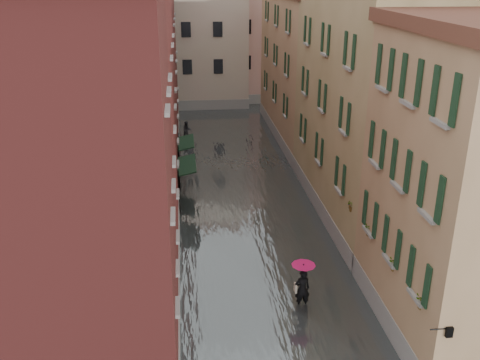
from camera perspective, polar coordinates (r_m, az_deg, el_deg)
ground at (r=23.33m, az=3.68°, el=-13.41°), size 120.00×120.00×0.00m
floodwater at (r=34.63m, az=0.11°, el=-0.90°), size 10.00×60.00×0.20m
building_left_near at (r=18.49m, az=-16.63°, el=-1.17°), size 6.00×8.00×13.00m
building_left_mid at (r=28.91m, az=-13.02°, el=6.81°), size 6.00×14.00×12.50m
building_left_far at (r=43.41m, az=-10.98°, el=12.82°), size 6.00×16.00×14.00m
building_right_near at (r=21.21m, az=24.01°, el=-1.42°), size 6.00×8.00×11.50m
building_right_mid at (r=30.49m, az=14.30°, el=7.94°), size 6.00×14.00×13.00m
building_right_far at (r=44.71m, az=7.68°, el=11.64°), size 6.00×16.00×11.50m
building_end_cream at (r=57.21m, az=-5.79°, el=14.64°), size 12.00×9.00×13.00m
building_end_pink at (r=60.00m, az=3.11°, el=14.56°), size 10.00×9.00×12.00m
awning_near at (r=31.85m, az=-5.76°, el=1.50°), size 1.09×3.24×2.80m
awning_far at (r=36.02m, az=-5.86°, el=3.90°), size 1.09×3.07×2.80m
wall_lantern at (r=18.23m, az=21.29°, el=-14.77°), size 0.71×0.22×0.35m
window_planters at (r=21.85m, az=15.05°, el=-6.03°), size 0.59×8.49×0.84m
pedestrian_main at (r=22.75m, az=6.69°, el=-10.72°), size 1.01×1.01×2.06m
pedestrian_far at (r=45.09m, az=-5.69°, el=5.30°), size 0.85×0.73×1.53m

